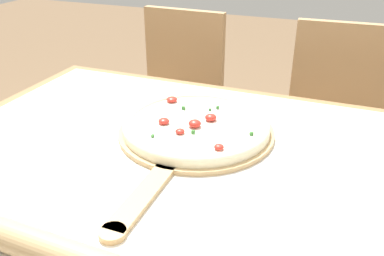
% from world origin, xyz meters
% --- Properties ---
extents(dining_table, '(1.21, 0.96, 0.73)m').
position_xyz_m(dining_table, '(0.00, 0.00, 0.63)').
color(dining_table, olive).
rests_on(dining_table, ground_plane).
extents(towel_cloth, '(1.13, 0.88, 0.00)m').
position_xyz_m(towel_cloth, '(0.00, 0.00, 0.73)').
color(towel_cloth, silver).
rests_on(towel_cloth, dining_table).
extents(pizza_peel, '(0.40, 0.63, 0.01)m').
position_xyz_m(pizza_peel, '(0.03, 0.10, 0.74)').
color(pizza_peel, tan).
rests_on(pizza_peel, towel_cloth).
extents(pizza, '(0.37, 0.37, 0.04)m').
position_xyz_m(pizza, '(0.03, 0.13, 0.76)').
color(pizza, beige).
rests_on(pizza, pizza_peel).
extents(rolling_pin, '(0.43, 0.06, 0.05)m').
position_xyz_m(rolling_pin, '(-0.00, -0.37, 0.76)').
color(rolling_pin, tan).
rests_on(rolling_pin, towel_cloth).
extents(chair_left, '(0.42, 0.42, 0.88)m').
position_xyz_m(chair_left, '(-0.34, 0.84, 0.51)').
color(chair_left, tan).
rests_on(chair_left, ground_plane).
extents(chair_right, '(0.41, 0.41, 0.88)m').
position_xyz_m(chair_right, '(0.35, 0.84, 0.51)').
color(chair_right, tan).
rests_on(chair_right, ground_plane).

